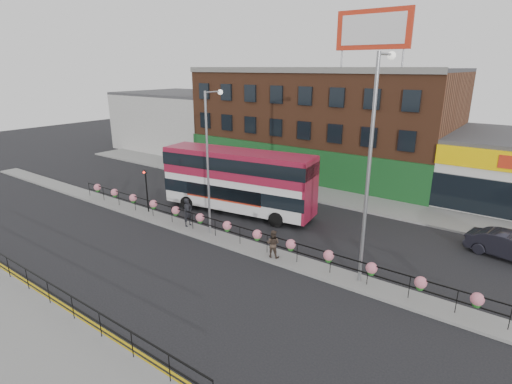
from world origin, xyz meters
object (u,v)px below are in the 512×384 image
Objects in this scene: car at (510,246)px; pedestrian_a at (188,212)px; double_decker_bus at (238,175)px; lamp_column_east at (372,153)px; pedestrian_b at (273,244)px; lamp_column_west at (210,152)px.

pedestrian_a reaches higher than car.
double_decker_bus is 12.61m from lamp_column_east.
pedestrian_a is at bearing -178.76° from lamp_column_east.
lamp_column_west is (-5.16, 0.64, 4.50)m from pedestrian_b.
lamp_column_west is 10.19m from lamp_column_east.
lamp_column_west is at bearing -74.14° from double_decker_bus.
lamp_column_east is at bearing 0.44° from lamp_column_west.
lamp_column_west is at bearing 124.79° from car.
lamp_column_west reaches higher than pedestrian_b.
pedestrian_a is at bearing -100.83° from double_decker_bus.
pedestrian_a is at bearing -14.54° from pedestrian_b.
lamp_column_west is (2.03, 0.19, 4.34)m from pedestrian_a.
lamp_column_east reaches higher than pedestrian_b.
pedestrian_b is (-10.71, -8.03, 0.22)m from car.
lamp_column_east is at bearing 177.33° from pedestrian_b.
pedestrian_b is 7.57m from lamp_column_east.
double_decker_bus is at bearing 105.86° from lamp_column_west.
car is 2.90× the size of pedestrian_b.
pedestrian_b is at bearing -93.55° from pedestrian_a.
double_decker_bus is at bearing -48.17° from pedestrian_b.
lamp_column_west is at bearing -179.56° from lamp_column_east.
pedestrian_a is 4.79m from lamp_column_west.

